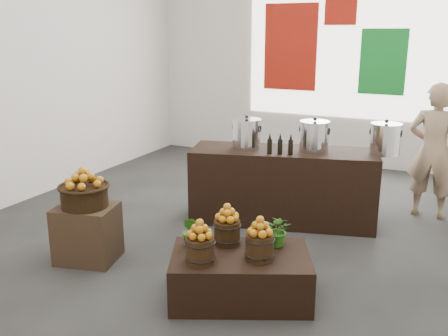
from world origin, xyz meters
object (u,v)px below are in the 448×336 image
at_px(crate, 87,233).
at_px(wicker_basket, 85,196).
at_px(shopper, 433,151).
at_px(display_table, 240,276).
at_px(stock_pot_right, 385,140).
at_px(stock_pot_center, 314,137).
at_px(stock_pot_left, 247,135).
at_px(counter, 283,186).

xyz_separation_m(crate, wicker_basket, (0.00, 0.00, 0.38)).
xyz_separation_m(crate, shopper, (2.88, 2.73, 0.53)).
relative_size(display_table, shopper, 0.71).
xyz_separation_m(stock_pot_right, shopper, (0.47, 0.64, -0.21)).
relative_size(wicker_basket, display_table, 0.39).
xyz_separation_m(wicker_basket, stock_pot_center, (1.68, 1.89, 0.37)).
bearing_deg(stock_pot_center, stock_pot_left, -164.92).
bearing_deg(stock_pot_center, counter, -164.92).
distance_m(display_table, shopper, 3.07).
bearing_deg(crate, counter, 53.01).
height_order(crate, shopper, shopper).
xyz_separation_m(stock_pot_center, shopper, (1.21, 0.84, -0.21)).
relative_size(display_table, stock_pot_right, 3.51).
distance_m(counter, shopper, 1.82).
bearing_deg(shopper, display_table, 68.54).
height_order(stock_pot_center, shopper, shopper).
height_order(display_table, shopper, shopper).
bearing_deg(shopper, stock_pot_left, 31.31).
height_order(stock_pot_left, stock_pot_right, same).
relative_size(wicker_basket, stock_pot_right, 1.36).
height_order(counter, stock_pot_left, stock_pot_left).
xyz_separation_m(display_table, shopper, (1.26, 2.74, 0.61)).
bearing_deg(shopper, stock_pot_center, 38.01).
height_order(display_table, stock_pot_right, stock_pot_right).
bearing_deg(wicker_basket, display_table, -0.45).
relative_size(display_table, stock_pot_left, 3.51).
bearing_deg(stock_pot_center, shopper, 34.78).
bearing_deg(stock_pot_left, stock_pot_right, 15.08).
bearing_deg(display_table, stock_pot_right, 44.69).
height_order(counter, shopper, shopper).
height_order(display_table, stock_pot_left, stock_pot_left).
distance_m(stock_pot_center, stock_pot_right, 0.76).
bearing_deg(crate, shopper, 43.37).
bearing_deg(wicker_basket, counter, 53.01).
bearing_deg(stock_pot_right, stock_pot_center, -164.92).
bearing_deg(display_table, wicker_basket, 154.85).
height_order(crate, stock_pot_center, stock_pot_center).
bearing_deg(display_table, counter, 73.73).
relative_size(crate, counter, 0.26).
bearing_deg(stock_pot_left, counter, 15.08).
height_order(stock_pot_left, stock_pot_center, same).
bearing_deg(stock_pot_left, display_table, -68.14).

